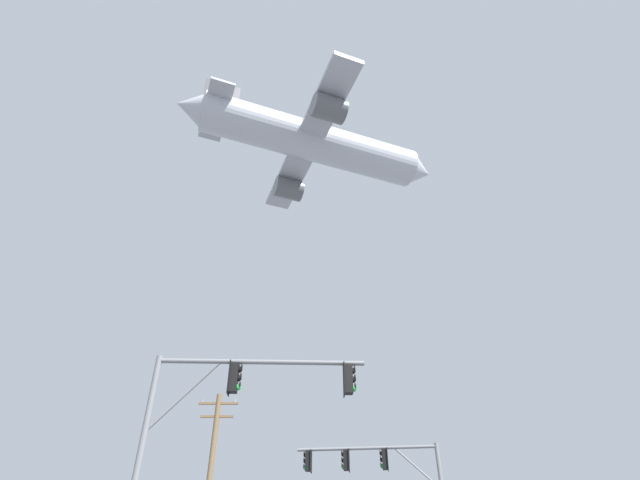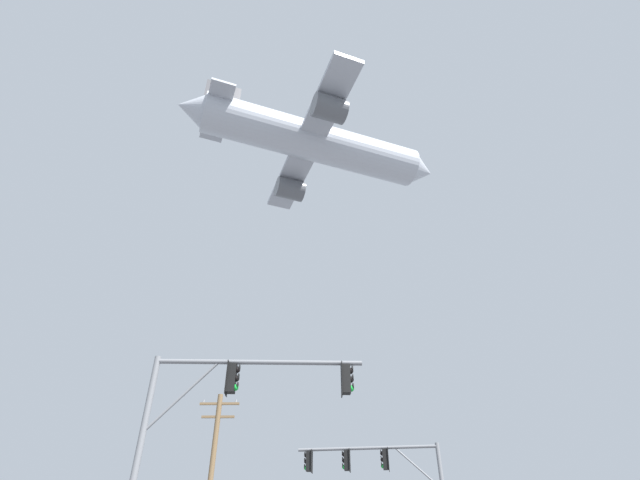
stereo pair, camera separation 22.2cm
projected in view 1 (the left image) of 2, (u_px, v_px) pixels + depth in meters
The scene contains 4 objects.
signal_pole_near at pixel (225, 408), 14.05m from camera, with size 6.66×0.62×6.54m.
signal_pole_far at pixel (381, 473), 22.04m from camera, with size 6.84×1.13×5.76m.
utility_pole at pixel (210, 475), 23.69m from camera, with size 2.20×0.28×8.74m.
airplane at pixel (313, 142), 45.63m from camera, with size 25.81×19.94×7.24m.
Camera 1 is at (-1.14, -5.99, 1.23)m, focal length 26.07 mm.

